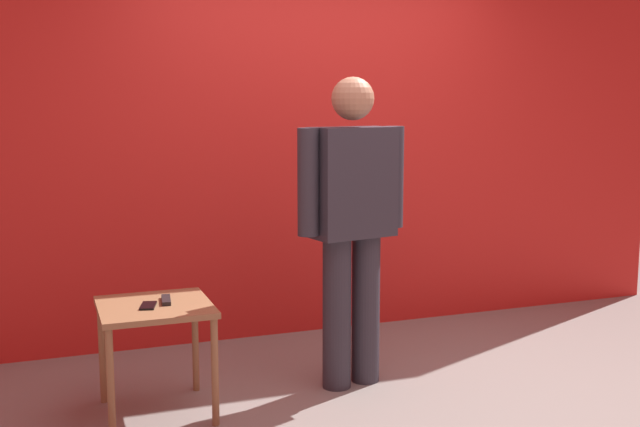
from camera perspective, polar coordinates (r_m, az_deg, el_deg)
ground_plane at (r=4.14m, az=7.60°, el=-14.23°), size 12.00×12.00×0.00m
back_wall_red at (r=5.25m, az=-0.11°, el=8.07°), size 5.57×0.12×3.12m
standing_person at (r=4.20m, az=2.40°, el=-0.18°), size 0.68×0.31×1.72m
side_table at (r=3.98m, az=-12.19°, el=-7.77°), size 0.55×0.55×0.57m
cell_phone at (r=3.91m, az=-12.67°, el=-6.71°), size 0.10×0.16×0.01m
tv_remote at (r=3.98m, az=-11.40°, el=-6.33°), size 0.06×0.17×0.02m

